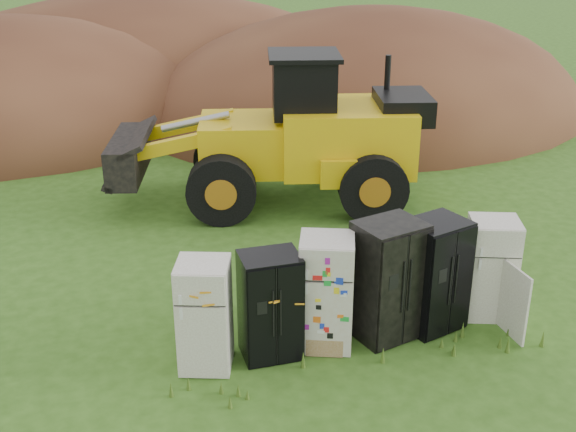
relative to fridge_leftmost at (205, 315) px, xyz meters
name	(u,v)px	position (x,y,z in m)	size (l,w,h in m)	color
ground	(356,338)	(2.46, -0.02, -0.86)	(120.00, 120.00, 0.00)	#2E5216
fridge_leftmost	(205,315)	(0.00, 0.00, 0.00)	(0.76, 0.73, 1.73)	white
fridge_black_side	(270,306)	(1.01, -0.01, -0.01)	(0.89, 0.70, 1.70)	black
fridge_sticker	(326,292)	(1.92, 0.00, 0.06)	(0.82, 0.76, 1.85)	silver
fridge_dark_mid	(388,280)	(2.95, -0.03, 0.12)	(1.01, 0.82, 1.97)	black
fridge_black_right	(434,274)	(3.79, -0.01, 0.08)	(0.94, 0.79, 1.88)	black
fridge_open_door	(491,268)	(4.88, 0.03, 0.00)	(0.79, 0.73, 1.74)	white
wheel_loader	(265,131)	(2.71, 6.12, 0.89)	(7.26, 2.94, 3.51)	gold
dirt_mound_right	(367,118)	(8.05, 12.35, -0.86)	(15.05, 11.04, 7.24)	#432215
dirt_mound_left	(4,125)	(-3.49, 15.15, -0.86)	(14.97, 11.23, 6.87)	#432215
dirt_mound_back	(142,94)	(1.33, 18.19, -0.86)	(18.14, 12.09, 7.37)	#432215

